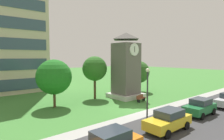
{
  "coord_description": "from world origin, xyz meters",
  "views": [
    {
      "loc": [
        -15.76,
        -14.86,
        5.92
      ],
      "look_at": [
        1.82,
        5.74,
        4.08
      ],
      "focal_mm": 30.22,
      "sensor_mm": 36.0,
      "label": 1
    }
  ],
  "objects_px": {
    "parked_car_green": "(200,107)",
    "street_lamp": "(147,88)",
    "tree_near_tower": "(95,69)",
    "park_bench": "(141,98)",
    "clock_tower": "(126,69)",
    "tree_streetside": "(138,72)",
    "parked_car_yellow": "(168,120)",
    "tree_by_building": "(54,77)"
  },
  "relations": [
    {
      "from": "parked_car_green",
      "to": "street_lamp",
      "type": "bearing_deg",
      "value": 158.48
    },
    {
      "from": "street_lamp",
      "to": "tree_near_tower",
      "type": "relative_size",
      "value": 0.81
    },
    {
      "from": "park_bench",
      "to": "parked_car_green",
      "type": "height_order",
      "value": "parked_car_green"
    },
    {
      "from": "parked_car_green",
      "to": "clock_tower",
      "type": "bearing_deg",
      "value": 88.63
    },
    {
      "from": "tree_streetside",
      "to": "tree_near_tower",
      "type": "distance_m",
      "value": 8.86
    },
    {
      "from": "parked_car_yellow",
      "to": "street_lamp",
      "type": "bearing_deg",
      "value": 82.17
    },
    {
      "from": "tree_by_building",
      "to": "parked_car_green",
      "type": "relative_size",
      "value": 1.4
    },
    {
      "from": "clock_tower",
      "to": "park_bench",
      "type": "xyz_separation_m",
      "value": [
        -0.33,
        -3.18,
        -3.74
      ]
    },
    {
      "from": "park_bench",
      "to": "parked_car_green",
      "type": "distance_m",
      "value": 7.86
    },
    {
      "from": "tree_by_building",
      "to": "parked_car_green",
      "type": "distance_m",
      "value": 16.31
    },
    {
      "from": "street_lamp",
      "to": "parked_car_yellow",
      "type": "distance_m",
      "value": 3.33
    },
    {
      "from": "clock_tower",
      "to": "parked_car_green",
      "type": "xyz_separation_m",
      "value": [
        -0.26,
        -11.02,
        -3.34
      ]
    },
    {
      "from": "street_lamp",
      "to": "tree_by_building",
      "type": "bearing_deg",
      "value": 113.15
    },
    {
      "from": "tree_near_tower",
      "to": "parked_car_yellow",
      "type": "distance_m",
      "value": 14.13
    },
    {
      "from": "tree_by_building",
      "to": "parked_car_green",
      "type": "bearing_deg",
      "value": -51.19
    },
    {
      "from": "park_bench",
      "to": "tree_by_building",
      "type": "distance_m",
      "value": 11.49
    },
    {
      "from": "parked_car_yellow",
      "to": "parked_car_green",
      "type": "bearing_deg",
      "value": 1.72
    },
    {
      "from": "tree_by_building",
      "to": "tree_streetside",
      "type": "bearing_deg",
      "value": 1.39
    },
    {
      "from": "park_bench",
      "to": "clock_tower",
      "type": "bearing_deg",
      "value": 84.15
    },
    {
      "from": "park_bench",
      "to": "tree_near_tower",
      "type": "distance_m",
      "value": 7.6
    },
    {
      "from": "street_lamp",
      "to": "tree_streetside",
      "type": "distance_m",
      "value": 15.17
    },
    {
      "from": "park_bench",
      "to": "tree_near_tower",
      "type": "xyz_separation_m",
      "value": [
        -3.62,
        5.48,
        3.83
      ]
    },
    {
      "from": "tree_near_tower",
      "to": "parked_car_green",
      "type": "height_order",
      "value": "tree_near_tower"
    },
    {
      "from": "clock_tower",
      "to": "park_bench",
      "type": "height_order",
      "value": "clock_tower"
    },
    {
      "from": "street_lamp",
      "to": "tree_streetside",
      "type": "height_order",
      "value": "tree_streetside"
    },
    {
      "from": "tree_streetside",
      "to": "street_lamp",
      "type": "bearing_deg",
      "value": -135.38
    },
    {
      "from": "clock_tower",
      "to": "tree_near_tower",
      "type": "relative_size",
      "value": 1.56
    },
    {
      "from": "street_lamp",
      "to": "parked_car_yellow",
      "type": "relative_size",
      "value": 1.12
    },
    {
      "from": "street_lamp",
      "to": "tree_by_building",
      "type": "height_order",
      "value": "tree_by_building"
    },
    {
      "from": "tree_streetside",
      "to": "parked_car_green",
      "type": "xyz_separation_m",
      "value": [
        -5.12,
        -12.9,
        -2.53
      ]
    },
    {
      "from": "tree_streetside",
      "to": "parked_car_green",
      "type": "bearing_deg",
      "value": -111.67
    },
    {
      "from": "clock_tower",
      "to": "tree_by_building",
      "type": "bearing_deg",
      "value": 171.73
    },
    {
      "from": "clock_tower",
      "to": "tree_streetside",
      "type": "xyz_separation_m",
      "value": [
        4.86,
        1.87,
        -0.82
      ]
    },
    {
      "from": "tree_by_building",
      "to": "tree_near_tower",
      "type": "relative_size",
      "value": 0.94
    },
    {
      "from": "clock_tower",
      "to": "street_lamp",
      "type": "height_order",
      "value": "clock_tower"
    },
    {
      "from": "tree_by_building",
      "to": "tree_near_tower",
      "type": "distance_m",
      "value": 6.48
    },
    {
      "from": "parked_car_yellow",
      "to": "park_bench",
      "type": "bearing_deg",
      "value": 53.47
    },
    {
      "from": "tree_streetside",
      "to": "tree_near_tower",
      "type": "xyz_separation_m",
      "value": [
        -8.81,
        0.43,
        0.9
      ]
    },
    {
      "from": "street_lamp",
      "to": "parked_car_green",
      "type": "height_order",
      "value": "street_lamp"
    },
    {
      "from": "park_bench",
      "to": "parked_car_yellow",
      "type": "xyz_separation_m",
      "value": [
        -5.95,
        -8.03,
        0.4
      ]
    },
    {
      "from": "clock_tower",
      "to": "tree_by_building",
      "type": "xyz_separation_m",
      "value": [
        -10.34,
        1.5,
        -0.59
      ]
    },
    {
      "from": "parked_car_green",
      "to": "tree_by_building",
      "type": "bearing_deg",
      "value": 128.81
    }
  ]
}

